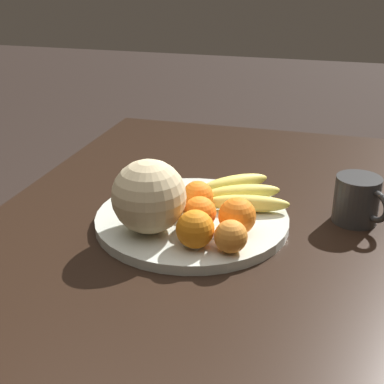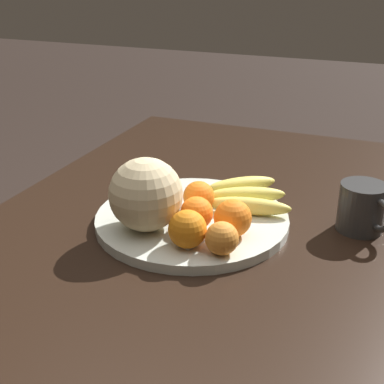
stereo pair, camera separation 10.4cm
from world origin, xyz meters
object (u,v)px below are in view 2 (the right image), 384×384
(orange_front_right, at_px, (199,197))
(ceramic_mug, at_px, (363,208))
(kitchen_table, at_px, (202,272))
(orange_front_left, at_px, (233,218))
(banana_bunch, at_px, (244,195))
(orange_back_left, at_px, (199,213))
(fruit_bowl, at_px, (192,219))
(orange_back_right, at_px, (187,229))
(orange_mid_center, at_px, (222,238))
(melon, at_px, (146,194))
(produce_tag, at_px, (199,238))

(orange_front_right, xyz_separation_m, ceramic_mug, (0.08, -0.31, -0.00))
(kitchen_table, relative_size, orange_front_left, 19.73)
(banana_bunch, bearing_deg, ceramic_mug, -23.56)
(banana_bunch, height_order, orange_back_left, orange_back_left)
(kitchen_table, relative_size, fruit_bowl, 3.59)
(ceramic_mug, bearing_deg, fruit_bowl, 107.39)
(orange_back_right, bearing_deg, orange_front_right, 13.52)
(orange_mid_center, distance_m, ceramic_mug, 0.30)
(fruit_bowl, relative_size, melon, 2.77)
(kitchen_table, distance_m, orange_back_right, 0.18)
(orange_front_left, xyz_separation_m, orange_back_right, (-0.07, 0.06, -0.00))
(banana_bunch, bearing_deg, kitchen_table, -139.56)
(kitchen_table, bearing_deg, orange_front_right, 29.63)
(melon, relative_size, produce_tag, 1.44)
(kitchen_table, bearing_deg, melon, 126.43)
(banana_bunch, relative_size, orange_back_right, 2.95)
(orange_back_right, bearing_deg, kitchen_table, 6.19)
(melon, xyz_separation_m, orange_front_left, (0.03, -0.16, -0.03))
(orange_back_right, distance_m, ceramic_mug, 0.35)
(banana_bunch, bearing_deg, orange_front_right, -161.12)
(fruit_bowl, bearing_deg, orange_mid_center, -138.95)
(fruit_bowl, bearing_deg, orange_front_right, -13.35)
(banana_bunch, distance_m, produce_tag, 0.18)
(orange_back_left, relative_size, produce_tag, 0.65)
(kitchen_table, height_order, ceramic_mug, ceramic_mug)
(melon, xyz_separation_m, produce_tag, (-0.00, -0.11, -0.07))
(ceramic_mug, bearing_deg, orange_back_left, 117.30)
(fruit_bowl, xyz_separation_m, ceramic_mug, (0.10, -0.31, 0.04))
(banana_bunch, distance_m, orange_back_right, 0.22)
(orange_back_left, bearing_deg, ceramic_mug, -62.70)
(orange_back_right, bearing_deg, banana_bunch, -10.83)
(orange_back_left, bearing_deg, produce_tag, -158.29)
(orange_front_left, xyz_separation_m, orange_front_right, (0.07, 0.09, -0.00))
(fruit_bowl, height_order, produce_tag, produce_tag)
(kitchen_table, relative_size, ceramic_mug, 12.89)
(kitchen_table, relative_size, orange_front_right, 21.83)
(banana_bunch, bearing_deg, orange_front_left, -106.63)
(kitchen_table, height_order, banana_bunch, banana_bunch)
(orange_front_left, distance_m, orange_front_right, 0.12)
(fruit_bowl, height_order, orange_back_right, orange_back_right)
(orange_mid_center, distance_m, produce_tag, 0.07)
(kitchen_table, xyz_separation_m, orange_back_right, (-0.10, -0.01, 0.15))
(fruit_bowl, relative_size, orange_front_left, 5.50)
(banana_bunch, height_order, orange_back_right, orange_back_right)
(kitchen_table, xyz_separation_m, orange_front_left, (-0.03, -0.07, 0.15))
(kitchen_table, distance_m, orange_front_right, 0.15)
(fruit_bowl, distance_m, orange_front_left, 0.12)
(orange_mid_center, height_order, ceramic_mug, ceramic_mug)
(melon, height_order, ceramic_mug, melon)
(orange_back_right, bearing_deg, orange_mid_center, -90.34)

